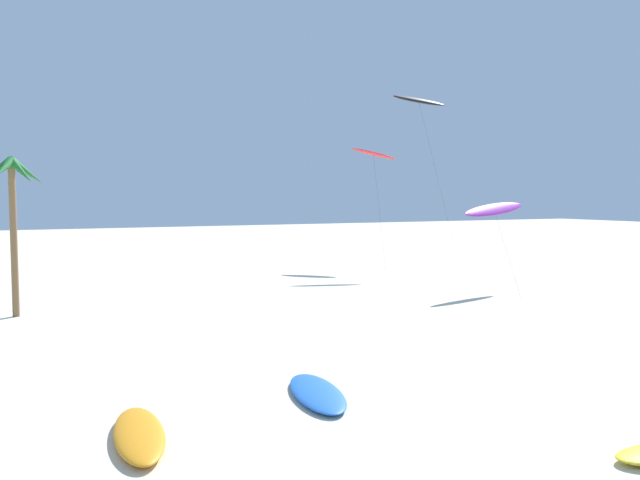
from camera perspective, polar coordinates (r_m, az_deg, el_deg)
palm_tree_1 at (r=41.39m, az=-25.98°, el=4.34°), size 3.63×4.07×9.48m
flying_kite_0 at (r=67.07m, az=8.89°, el=12.28°), size 5.34×6.33×17.78m
flying_kite_1 at (r=66.96m, az=4.82°, el=7.74°), size 4.28×9.05×12.51m
flying_kite_3 at (r=50.00m, az=15.40°, el=2.69°), size 7.67×6.61×7.01m
grounded_kite_0 at (r=20.03m, az=-15.96°, el=-16.42°), size 1.96×4.91×0.40m
grounded_kite_2 at (r=23.16m, az=-0.27°, el=-13.56°), size 2.65×5.04×0.30m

